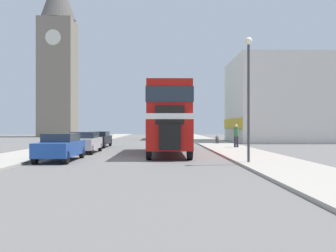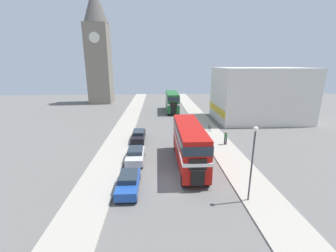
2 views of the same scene
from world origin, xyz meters
name	(u,v)px [view 1 (image 1 of 2)]	position (x,y,z in m)	size (l,w,h in m)	color
ground_plane	(136,159)	(0.00, 0.00, 0.00)	(120.00, 120.00, 0.00)	slate
sidewalk_right	(259,158)	(6.75, 0.00, 0.06)	(3.50, 120.00, 0.12)	#A8A093
sidewalk_left	(11,158)	(-6.75, 0.00, 0.06)	(3.50, 120.00, 0.12)	#A8A093
double_decker_bus	(168,115)	(1.84, 3.69, 2.54)	(2.48, 10.39, 4.27)	#B2140F
bus_distant	(165,121)	(1.92, 30.83, 2.50)	(2.48, 9.43, 4.20)	#1E602D
car_parked_near	(61,147)	(-3.83, -0.93, 0.74)	(1.68, 4.36, 1.42)	#1E479E
car_parked_mid	(84,142)	(-3.79, 4.84, 0.74)	(1.77, 4.28, 1.41)	silver
car_parked_far	(99,139)	(-3.98, 11.75, 0.72)	(1.67, 4.68, 1.35)	black
pedestrian_walking	(236,134)	(7.36, 9.20, 1.15)	(0.37, 0.37, 1.82)	#282833
bicycle_on_pavement	(217,140)	(6.81, 15.73, 0.48)	(0.05, 1.76, 0.78)	black
street_lamp	(249,80)	(5.50, -2.98, 3.96)	(0.36, 0.36, 5.86)	#38383D
church_tower	(58,51)	(-16.27, 43.62, 14.66)	(5.95, 5.95, 28.72)	gray
shop_building_block	(300,101)	(17.45, 22.58, 4.76)	(15.75, 11.09, 9.52)	silver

